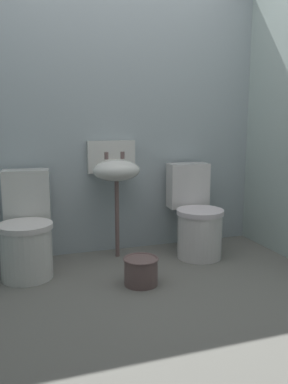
{
  "coord_description": "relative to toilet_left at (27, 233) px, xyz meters",
  "views": [
    {
      "loc": [
        -0.85,
        -2.18,
        1.18
      ],
      "look_at": [
        0.0,
        0.32,
        0.7
      ],
      "focal_mm": 37.88,
      "sensor_mm": 36.0,
      "label": 1
    }
  ],
  "objects": [
    {
      "name": "ground_plane",
      "position": [
        0.74,
        -0.91,
        -0.36
      ],
      "size": [
        3.16,
        2.93,
        0.08
      ],
      "primitive_type": "cube",
      "color": "slate"
    },
    {
      "name": "sink",
      "position": [
        0.75,
        0.19,
        0.43
      ],
      "size": [
        0.42,
        0.35,
        0.99
      ],
      "color": "#6F5653",
      "rests_on": "ground"
    },
    {
      "name": "toilet_left",
      "position": [
        0.0,
        0.0,
        0.0
      ],
      "size": [
        0.45,
        0.63,
        0.78
      ],
      "rotation": [
        0.0,
        0.0,
        3.02
      ],
      "color": "silver",
      "rests_on": "ground"
    },
    {
      "name": "wall_back",
      "position": [
        0.74,
        0.4,
        0.83
      ],
      "size": [
        3.16,
        0.1,
        2.3
      ],
      "primitive_type": "cube",
      "color": "#A7B5BA",
      "rests_on": "ground"
    },
    {
      "name": "bucket",
      "position": [
        0.76,
        -0.48,
        -0.22
      ],
      "size": [
        0.26,
        0.26,
        0.2
      ],
      "color": "#6F5653",
      "rests_on": "ground"
    },
    {
      "name": "toilet_right",
      "position": [
        1.42,
        -0.0,
        0.0
      ],
      "size": [
        0.43,
        0.61,
        0.78
      ],
      "rotation": [
        0.0,
        0.0,
        3.07
      ],
      "color": "white",
      "rests_on": "ground"
    }
  ]
}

